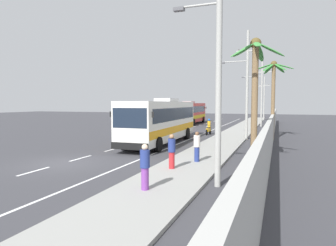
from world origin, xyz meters
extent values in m
plane|color=#3A3A3F|center=(0.00, 0.00, 0.00)|extent=(160.00, 160.00, 0.00)
cube|color=#999993|center=(6.80, 10.00, 0.07)|extent=(3.20, 90.00, 0.14)
cube|color=white|center=(0.00, -2.04, 0.00)|extent=(0.16, 2.00, 0.01)
cube|color=white|center=(0.00, 1.55, 0.00)|extent=(0.16, 2.00, 0.01)
cube|color=white|center=(0.00, 5.14, 0.00)|extent=(0.16, 2.00, 0.01)
cube|color=white|center=(0.00, 8.73, 0.00)|extent=(0.16, 2.00, 0.01)
cube|color=white|center=(0.00, 12.32, 0.00)|extent=(0.16, 2.00, 0.01)
cube|color=white|center=(0.00, 15.91, 0.00)|extent=(0.16, 2.00, 0.01)
cube|color=white|center=(0.00, 19.50, 0.00)|extent=(0.16, 2.00, 0.01)
cube|color=white|center=(0.00, 23.10, 0.00)|extent=(0.16, 2.00, 0.01)
cube|color=white|center=(0.00, 26.69, 0.00)|extent=(0.16, 2.00, 0.01)
cube|color=white|center=(0.00, 30.28, 0.00)|extent=(0.16, 2.00, 0.01)
cube|color=white|center=(0.00, 33.87, 0.00)|extent=(0.16, 2.00, 0.01)
cube|color=white|center=(0.00, 37.46, 0.00)|extent=(0.16, 2.00, 0.01)
cube|color=white|center=(0.00, 41.05, 0.00)|extent=(0.16, 2.00, 0.01)
cube|color=white|center=(0.00, 44.64, 0.00)|extent=(0.16, 2.00, 0.01)
cube|color=white|center=(0.00, 48.23, 0.00)|extent=(0.16, 2.00, 0.01)
cube|color=white|center=(3.49, 15.00, 0.00)|extent=(0.14, 70.00, 0.01)
cube|color=#B2B2AD|center=(10.60, 14.00, 1.15)|extent=(0.24, 60.00, 2.31)
cube|color=silver|center=(2.07, 9.33, 1.91)|extent=(3.02, 11.77, 3.05)
cube|color=#192333|center=(2.07, 9.53, 2.45)|extent=(3.02, 10.84, 0.98)
cube|color=#192333|center=(2.29, 3.53, 2.37)|extent=(2.38, 0.19, 1.28)
cube|color=orange|center=(2.07, 9.33, 1.23)|extent=(3.05, 11.54, 0.55)
cube|color=black|center=(2.29, 3.44, 0.59)|extent=(2.54, 0.25, 0.44)
cube|color=#B7B7B7|center=(2.02, 10.79, 3.58)|extent=(1.52, 2.62, 0.28)
cube|color=black|center=(3.76, 3.80, 2.60)|extent=(0.12, 0.08, 0.36)
cube|color=black|center=(0.81, 3.69, 2.60)|extent=(0.12, 0.08, 0.36)
cylinder|color=black|center=(3.49, 5.29, 0.52)|extent=(0.36, 1.05, 1.04)
cylinder|color=black|center=(0.96, 5.20, 0.52)|extent=(0.36, 1.05, 1.04)
cylinder|color=black|center=(3.21, 12.88, 0.52)|extent=(0.36, 1.05, 1.04)
cylinder|color=black|center=(0.68, 12.79, 0.52)|extent=(0.36, 1.05, 1.04)
cube|color=red|center=(-1.98, 31.97, 1.85)|extent=(2.99, 11.53, 2.93)
cube|color=#192333|center=(-1.97, 31.77, 2.36)|extent=(2.98, 10.62, 0.94)
cube|color=#192333|center=(-2.24, 37.64, 2.29)|extent=(2.26, 0.21, 1.23)
cube|color=yellow|center=(-1.98, 31.97, 1.19)|extent=(3.01, 11.30, 0.53)
cube|color=black|center=(-2.25, 37.73, 0.59)|extent=(2.41, 0.27, 0.44)
cube|color=#B7B7B7|center=(-1.91, 30.54, 3.46)|extent=(1.47, 2.57, 0.28)
cube|color=black|center=(-3.64, 37.36, 2.51)|extent=(0.12, 0.09, 0.36)
cube|color=black|center=(-0.83, 37.49, 2.51)|extent=(0.12, 0.09, 0.36)
cylinder|color=black|center=(-3.36, 35.91, 0.52)|extent=(0.37, 1.05, 1.04)
cylinder|color=black|center=(-0.97, 36.02, 0.52)|extent=(0.37, 1.05, 1.04)
cylinder|color=black|center=(-3.01, 28.49, 0.52)|extent=(0.37, 1.05, 1.04)
cylinder|color=black|center=(-0.61, 28.60, 0.52)|extent=(0.37, 1.05, 1.04)
cylinder|color=black|center=(4.19, 16.69, 0.30)|extent=(0.12, 0.60, 0.60)
cylinder|color=black|center=(4.23, 18.05, 0.30)|extent=(0.14, 0.60, 0.60)
cube|color=gold|center=(4.21, 17.32, 0.52)|extent=(0.27, 1.11, 0.36)
cube|color=black|center=(4.22, 17.62, 0.72)|extent=(0.26, 0.61, 0.12)
cylinder|color=gray|center=(4.19, 16.81, 0.60)|extent=(0.07, 0.32, 0.67)
cylinder|color=black|center=(4.20, 16.91, 1.04)|extent=(0.56, 0.06, 0.04)
sphere|color=#EAEACC|center=(4.19, 16.79, 0.90)|extent=(0.14, 0.14, 0.14)
cylinder|color=gold|center=(4.22, 17.57, 1.07)|extent=(0.32, 0.32, 0.69)
sphere|color=blue|center=(4.22, 17.57, 1.54)|extent=(0.26, 0.26, 0.26)
cylinder|color=red|center=(6.27, 0.34, 0.55)|extent=(0.28, 0.28, 0.81)
cylinder|color=navy|center=(6.27, 0.34, 1.27)|extent=(0.36, 0.36, 0.64)
sphere|color=#9E704C|center=(6.27, 0.34, 1.70)|extent=(0.24, 0.24, 0.24)
cylinder|color=#75388E|center=(6.55, -3.28, 0.55)|extent=(0.28, 0.28, 0.82)
cylinder|color=navy|center=(6.55, -3.28, 1.29)|extent=(0.36, 0.36, 0.65)
sphere|color=beige|center=(6.55, -3.28, 1.72)|extent=(0.23, 0.23, 0.23)
cylinder|color=navy|center=(6.97, 2.43, 0.54)|extent=(0.28, 0.28, 0.80)
cylinder|color=beige|center=(6.97, 2.43, 1.26)|extent=(0.36, 0.36, 0.64)
sphere|color=brown|center=(6.97, 2.43, 1.67)|extent=(0.21, 0.21, 0.21)
cylinder|color=#9E9E99|center=(8.86, -1.44, 5.04)|extent=(0.24, 0.24, 10.09)
cylinder|color=#9E9E99|center=(8.04, -1.44, 7.14)|extent=(1.63, 0.09, 0.09)
cube|color=#4C4C51|center=(7.23, -1.44, 7.08)|extent=(0.44, 0.24, 0.14)
cylinder|color=#9E9E99|center=(8.37, 14.50, 4.90)|extent=(0.24, 0.24, 9.81)
cube|color=#9E9E99|center=(8.37, 14.50, 8.00)|extent=(1.98, 0.12, 0.12)
cylinder|color=#4C4742|center=(7.58, 14.50, 8.12)|extent=(0.08, 0.08, 0.16)
cylinder|color=#4C4742|center=(9.17, 14.50, 8.12)|extent=(0.08, 0.08, 0.16)
cylinder|color=#9E9E99|center=(7.24, 14.50, 7.10)|extent=(2.26, 0.09, 0.09)
cube|color=#4C4C51|center=(6.11, 14.50, 7.04)|extent=(0.44, 0.24, 0.14)
cylinder|color=#9E9E99|center=(8.82, 30.45, 4.66)|extent=(0.24, 0.24, 9.33)
cube|color=#9E9E99|center=(8.82, 30.45, 7.66)|extent=(2.55, 0.12, 0.12)
cylinder|color=#4C4742|center=(7.80, 30.45, 7.78)|extent=(0.08, 0.08, 0.16)
cylinder|color=#4C4742|center=(9.83, 30.45, 7.78)|extent=(0.08, 0.08, 0.16)
cylinder|color=#9E9E99|center=(7.52, 30.45, 7.07)|extent=(2.59, 0.09, 0.09)
cube|color=#4C4C51|center=(6.23, 30.45, 7.01)|extent=(0.44, 0.24, 0.14)
cylinder|color=#9E9E99|center=(8.45, 46.39, 4.20)|extent=(0.24, 0.24, 8.39)
cube|color=#9E9E99|center=(8.45, 46.39, 6.72)|extent=(1.93, 0.12, 0.12)
cylinder|color=#4C4742|center=(7.68, 46.39, 6.84)|extent=(0.08, 0.08, 0.16)
cylinder|color=#4C4742|center=(9.22, 46.39, 6.84)|extent=(0.08, 0.08, 0.16)
cylinder|color=#9E9E99|center=(7.64, 46.39, 6.48)|extent=(1.62, 0.09, 0.09)
cube|color=#4C4C51|center=(6.83, 46.39, 6.42)|extent=(0.44, 0.24, 0.14)
cylinder|color=brown|center=(9.90, 2.95, 3.16)|extent=(0.33, 0.33, 6.32)
ellipsoid|color=#3D893D|center=(10.60, 3.05, 6.04)|extent=(1.51, 0.56, 0.87)
ellipsoid|color=#3D893D|center=(10.03, 3.64, 6.02)|extent=(0.63, 1.50, 0.91)
ellipsoid|color=#3D893D|center=(9.27, 3.38, 6.15)|extent=(1.49, 1.17, 0.65)
ellipsoid|color=#3D893D|center=(9.32, 2.56, 6.02)|extent=(1.41, 1.11, 0.91)
ellipsoid|color=#3D893D|center=(10.02, 2.20, 6.17)|extent=(0.62, 1.60, 0.62)
sphere|color=brown|center=(9.90, 2.95, 6.37)|extent=(0.56, 0.56, 0.56)
cylinder|color=brown|center=(10.59, 15.03, 3.37)|extent=(0.33, 0.33, 6.74)
ellipsoid|color=#337F33|center=(11.43, 14.91, 6.55)|extent=(1.76, 0.61, 0.69)
ellipsoid|color=#337F33|center=(11.04, 15.71, 6.48)|extent=(1.23, 1.60, 0.83)
ellipsoid|color=#337F33|center=(10.17, 15.71, 6.45)|extent=(1.19, 1.59, 0.88)
ellipsoid|color=#337F33|center=(9.75, 15.02, 6.57)|extent=(1.74, 0.38, 0.65)
ellipsoid|color=#337F33|center=(10.17, 14.36, 6.44)|extent=(1.18, 1.59, 0.90)
ellipsoid|color=#337F33|center=(11.10, 14.41, 6.45)|extent=(1.32, 1.51, 0.89)
sphere|color=brown|center=(10.59, 15.03, 6.79)|extent=(0.56, 0.56, 0.56)
camera|label=1|loc=(11.06, -12.82, 3.31)|focal=31.22mm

